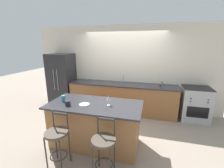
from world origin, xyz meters
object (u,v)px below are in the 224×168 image
(bar_stool_near, at_px, (57,138))
(dinner_plate, at_px, (84,104))
(refrigerator, at_px, (62,80))
(wine_glass, at_px, (108,98))
(coffee_mug, at_px, (68,103))
(oven_range, at_px, (195,104))
(soap_bottle, at_px, (162,85))
(pumpkin_decoration, at_px, (161,84))
(tumbler_cup, at_px, (63,98))
(bar_stool_far, at_px, (104,146))

(bar_stool_near, bearing_deg, dinner_plate, 69.21)
(refrigerator, relative_size, wine_glass, 8.66)
(dinner_plate, height_order, coffee_mug, coffee_mug)
(refrigerator, height_order, dinner_plate, refrigerator)
(oven_range, relative_size, soap_bottle, 6.85)
(coffee_mug, distance_m, pumpkin_decoration, 2.79)
(coffee_mug, xyz_separation_m, tumbler_cup, (-0.21, 0.19, 0.02))
(dinner_plate, relative_size, tumbler_cup, 1.67)
(oven_range, xyz_separation_m, bar_stool_far, (-1.92, -2.48, 0.07))
(refrigerator, xyz_separation_m, oven_range, (4.21, 0.02, -0.43))
(bar_stool_far, bearing_deg, oven_range, 52.30)
(coffee_mug, distance_m, soap_bottle, 2.70)
(wine_glass, height_order, coffee_mug, wine_glass)
(oven_range, distance_m, wine_glass, 2.77)
(coffee_mug, xyz_separation_m, soap_bottle, (1.89, 1.92, 0.00))
(bar_stool_near, height_order, soap_bottle, soap_bottle)
(tumbler_cup, relative_size, soap_bottle, 0.90)
(refrigerator, bearing_deg, coffee_mug, -54.73)
(bar_stool_near, height_order, tumbler_cup, tumbler_cup)
(wine_glass, xyz_separation_m, pumpkin_decoration, (1.09, 1.85, -0.11))
(soap_bottle, bearing_deg, pumpkin_decoration, 97.80)
(coffee_mug, height_order, soap_bottle, soap_bottle)
(bar_stool_near, bearing_deg, coffee_mug, 97.27)
(wine_glass, bearing_deg, bar_stool_near, -134.28)
(dinner_plate, xyz_separation_m, pumpkin_decoration, (1.56, 1.95, 0.03))
(bar_stool_near, distance_m, pumpkin_decoration, 3.18)
(bar_stool_far, distance_m, pumpkin_decoration, 2.77)
(oven_range, height_order, pumpkin_decoration, pumpkin_decoration)
(bar_stool_far, relative_size, dinner_plate, 4.76)
(oven_range, bearing_deg, tumbler_cup, -149.35)
(dinner_plate, xyz_separation_m, soap_bottle, (1.58, 1.81, 0.04))
(tumbler_cup, relative_size, pumpkin_decoration, 1.05)
(oven_range, bearing_deg, coffee_mug, -144.90)
(dinner_plate, relative_size, wine_glass, 1.01)
(bar_stool_near, xyz_separation_m, bar_stool_far, (0.84, 0.02, 0.00))
(oven_range, bearing_deg, soap_bottle, -176.38)
(wine_glass, height_order, pumpkin_decoration, wine_glass)
(soap_bottle, bearing_deg, coffee_mug, -134.42)
(oven_range, relative_size, coffee_mug, 7.56)
(bar_stool_far, bearing_deg, dinner_plate, 134.47)
(wine_glass, bearing_deg, oven_range, 40.79)
(pumpkin_decoration, bearing_deg, refrigerator, -178.16)
(pumpkin_decoration, bearing_deg, dinner_plate, -128.65)
(refrigerator, height_order, oven_range, refrigerator)
(wine_glass, bearing_deg, pumpkin_decoration, 59.55)
(tumbler_cup, bearing_deg, oven_range, 30.65)
(bar_stool_near, xyz_separation_m, wine_glass, (0.71, 0.73, 0.54))
(dinner_plate, xyz_separation_m, tumbler_cup, (-0.51, 0.07, 0.05))
(oven_range, bearing_deg, bar_stool_far, -127.70)
(bar_stool_far, bearing_deg, refrigerator, 133.00)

